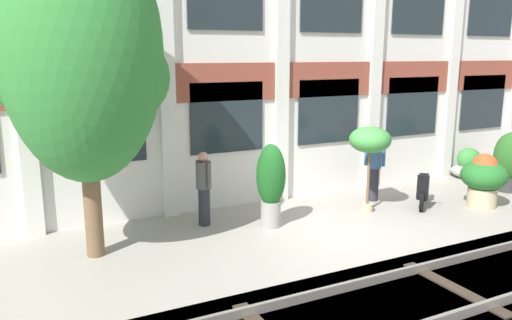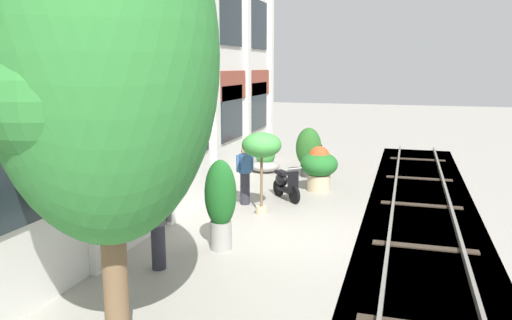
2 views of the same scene
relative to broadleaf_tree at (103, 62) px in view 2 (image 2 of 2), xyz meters
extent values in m
plane|color=#9E998E|center=(4.96, -1.03, -3.73)|extent=(80.00, 80.00, 0.00)
cube|color=silver|center=(4.96, 1.98, -0.12)|extent=(17.75, 0.50, 7.22)
cube|color=brown|center=(4.96, 1.71, -0.63)|extent=(17.75, 0.06, 0.90)
cube|color=silver|center=(2.00, 1.67, -0.12)|extent=(0.36, 0.16, 7.22)
cube|color=silver|center=(4.96, 1.67, -0.12)|extent=(0.36, 0.16, 7.22)
cube|color=silver|center=(7.92, 1.67, -0.12)|extent=(0.36, 0.16, 7.22)
cube|color=silver|center=(10.88, 1.67, -0.12)|extent=(0.36, 0.16, 7.22)
cube|color=silver|center=(13.84, 1.67, -0.12)|extent=(0.36, 0.16, 7.22)
cube|color=#1E282D|center=(0.52, 1.70, -1.48)|extent=(1.89, 0.04, 1.70)
cube|color=#1E282D|center=(3.48, 1.70, -1.48)|extent=(1.89, 0.04, 1.70)
cube|color=#1E282D|center=(6.44, 1.70, -1.48)|extent=(1.89, 0.04, 1.70)
cube|color=#1E282D|center=(9.40, 1.70, -1.48)|extent=(1.89, 0.04, 1.70)
cube|color=#1E282D|center=(12.36, 1.70, -1.48)|extent=(1.89, 0.04, 1.70)
cube|color=#1E282D|center=(6.44, 1.70, 1.42)|extent=(1.89, 0.04, 1.70)
cube|color=#1E282D|center=(9.40, 1.70, 1.42)|extent=(1.89, 0.04, 1.70)
cube|color=#1E282D|center=(12.36, 1.70, 1.42)|extent=(1.89, 0.04, 1.70)
cube|color=#4C473F|center=(4.96, -4.05, -3.87)|extent=(25.75, 2.80, 0.28)
cube|color=slate|center=(4.96, -4.77, -3.66)|extent=(25.75, 0.07, 0.15)
cube|color=slate|center=(4.96, -3.33, -3.66)|extent=(25.75, 0.07, 0.15)
cube|color=#382D23|center=(5.01, -4.05, -3.72)|extent=(0.24, 2.10, 0.03)
cube|color=#382D23|center=(8.33, -4.05, -3.72)|extent=(0.24, 2.10, 0.03)
cube|color=#382D23|center=(11.71, -4.05, -3.72)|extent=(0.24, 2.10, 0.03)
cube|color=#382D23|center=(15.32, -4.05, -3.72)|extent=(0.24, 2.10, 0.03)
cylinder|color=brown|center=(0.00, 0.00, -2.47)|extent=(0.33, 0.33, 2.52)
ellipsoid|color=#2D7A33|center=(0.00, 0.00, 0.09)|extent=(2.83, 2.83, 4.74)
sphere|color=#2D7A33|center=(-0.71, 0.20, -0.38)|extent=(1.56, 1.56, 1.56)
sphere|color=#2D7A33|center=(0.71, -0.20, -0.38)|extent=(1.56, 1.56, 1.56)
cylinder|color=#333333|center=(11.02, -0.44, -3.52)|extent=(0.50, 0.50, 0.42)
ellipsoid|color=#286023|center=(11.02, -0.44, -2.74)|extent=(0.86, 0.86, 1.34)
sphere|color=red|center=(11.02, -0.44, -2.30)|extent=(0.47, 0.47, 0.47)
cylinder|color=gray|center=(3.75, -0.05, -3.45)|extent=(0.44, 0.44, 0.58)
ellipsoid|color=#19561E|center=(3.75, -0.05, -2.57)|extent=(0.65, 0.65, 1.39)
cylinder|color=tan|center=(6.35, -0.15, -3.63)|extent=(0.29, 0.29, 0.20)
cylinder|color=brown|center=(6.35, -0.15, -2.81)|extent=(0.07, 0.07, 1.45)
ellipsoid|color=#388438|center=(6.35, -0.15, -1.96)|extent=(0.99, 0.99, 0.63)
cylinder|color=tan|center=(9.18, -1.12, -3.49)|extent=(0.70, 0.70, 0.49)
ellipsoid|color=#236B28|center=(9.18, -1.12, -2.93)|extent=(1.12, 1.12, 0.74)
sphere|color=#E04C23|center=(9.18, -1.12, -2.69)|extent=(0.61, 0.61, 0.61)
ellipsoid|color=gray|center=(11.32, 1.16, -3.53)|extent=(1.02, 1.02, 0.42)
sphere|color=#388438|center=(11.32, 1.16, -3.15)|extent=(0.69, 0.69, 0.69)
cylinder|color=black|center=(13.88, 0.02, -3.49)|extent=(0.46, 0.33, 0.48)
cylinder|color=black|center=(13.11, -0.44, -3.49)|extent=(0.46, 0.33, 0.48)
cube|color=red|center=(13.48, -0.21, -3.45)|extent=(0.71, 0.56, 0.08)
ellipsoid|color=red|center=(13.26, -0.35, -3.21)|extent=(0.61, 0.51, 0.36)
cube|color=black|center=(13.26, -0.35, -3.01)|extent=(0.49, 0.42, 0.10)
cube|color=red|center=(13.81, -0.02, -3.15)|extent=(0.25, 0.30, 0.60)
cylinder|color=#B7B7BF|center=(13.83, -0.01, -2.77)|extent=(0.29, 0.44, 0.03)
cylinder|color=black|center=(7.55, -0.74, -3.49)|extent=(0.41, 0.39, 0.48)
cylinder|color=black|center=(8.20, -0.12, -3.49)|extent=(0.41, 0.39, 0.48)
cube|color=black|center=(7.88, -0.42, -3.45)|extent=(0.66, 0.64, 0.08)
ellipsoid|color=black|center=(8.07, -0.24, -3.21)|extent=(0.59, 0.57, 0.36)
cube|color=black|center=(8.07, -0.24, -3.01)|extent=(0.47, 0.46, 0.10)
cube|color=black|center=(7.61, -0.68, -3.15)|extent=(0.28, 0.29, 0.60)
cylinder|color=#B7B7BF|center=(7.59, -0.69, -2.77)|extent=(0.37, 0.39, 0.03)
cylinder|color=#282833|center=(2.47, 0.69, -3.31)|extent=(0.26, 0.26, 0.85)
cylinder|color=#4C4C4C|center=(2.47, 0.69, -2.58)|extent=(0.34, 0.34, 0.60)
sphere|color=tan|center=(2.47, 0.69, -2.17)|extent=(0.22, 0.22, 0.22)
cylinder|color=#4C4C4C|center=(2.42, 0.90, -2.55)|extent=(0.09, 0.09, 0.54)
cylinder|color=#4C4C4C|center=(2.51, 0.48, -2.55)|extent=(0.09, 0.09, 0.54)
cylinder|color=#282833|center=(7.10, 0.53, -3.30)|extent=(0.26, 0.26, 0.87)
cylinder|color=#33598C|center=(7.10, 0.53, -2.61)|extent=(0.34, 0.34, 0.50)
sphere|color=tan|center=(7.10, 0.53, -2.25)|extent=(0.22, 0.22, 0.22)
cylinder|color=#33598C|center=(6.93, 0.67, -2.58)|extent=(0.09, 0.09, 0.45)
cylinder|color=#33598C|center=(7.27, 0.39, -2.58)|extent=(0.09, 0.09, 0.45)
camera|label=1|loc=(-1.25, -9.35, 0.02)|focal=35.00mm
camera|label=2|loc=(-5.35, -3.56, -0.04)|focal=35.00mm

